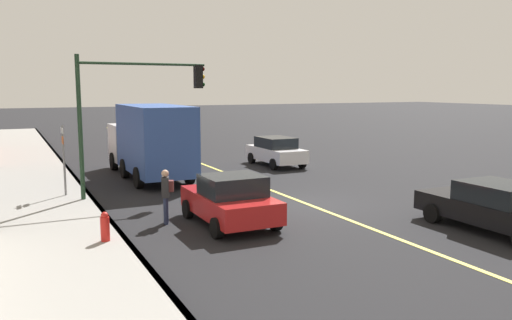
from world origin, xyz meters
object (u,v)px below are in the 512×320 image
street_sign_post (64,156)px  fire_hydrant (105,229)px  truck_blue (150,140)px  pedestrian_with_backpack (166,192)px  car_red (230,200)px  traffic_light_mast (133,100)px  car_white (276,151)px  car_black (497,207)px

street_sign_post → fire_hydrant: street_sign_post is taller
truck_blue → pedestrian_with_backpack: size_ratio=4.65×
car_red → street_sign_post: (6.11, 4.16, 0.88)m
pedestrian_with_backpack → traffic_light_mast: bearing=0.1°
car_white → street_sign_post: street_sign_post is taller
truck_blue → street_sign_post: bearing=127.0°
car_black → fire_hydrant: size_ratio=5.09×
traffic_light_mast → fire_hydrant: traffic_light_mast is taller
car_white → traffic_light_mast: bearing=119.7°
car_black → traffic_light_mast: 12.84m
car_white → pedestrian_with_backpack: 12.58m
street_sign_post → fire_hydrant: bearing=-177.4°
car_black → truck_blue: bearing=26.8°
car_black → car_white: 14.22m
fire_hydrant → street_sign_post: bearing=2.6°
car_white → traffic_light_mast: size_ratio=0.74×
pedestrian_with_backpack → fire_hydrant: (-1.56, 2.13, -0.52)m
pedestrian_with_backpack → traffic_light_mast: traffic_light_mast is taller
truck_blue → traffic_light_mast: (-4.12, 1.66, 1.95)m
car_red → street_sign_post: street_sign_post is taller
car_black → street_sign_post: 14.96m
truck_blue → street_sign_post: (-3.08, 4.09, -0.13)m
street_sign_post → fire_hydrant: (-6.70, -0.30, -1.18)m
street_sign_post → car_red: bearing=-145.7°
fire_hydrant → car_red: bearing=-81.3°
truck_blue → fire_hydrant: bearing=158.8°
truck_blue → pedestrian_with_backpack: truck_blue is taller
street_sign_post → fire_hydrant: size_ratio=2.97×
car_red → pedestrian_with_backpack: 2.00m
car_white → truck_blue: (-0.86, 7.05, 0.98)m
pedestrian_with_backpack → street_sign_post: size_ratio=0.61×
car_white → street_sign_post: 11.85m
truck_blue → fire_hydrant: (-9.78, 3.79, -1.31)m
truck_blue → traffic_light_mast: traffic_light_mast is taller
car_black → fire_hydrant: bearing=71.2°
car_black → traffic_light_mast: (9.24, 8.40, 3.00)m
car_red → traffic_light_mast: 6.13m
car_white → pedestrian_with_backpack: (-9.07, 8.71, 0.19)m
car_red → traffic_light_mast: (5.08, 1.73, 2.96)m
car_black → pedestrian_with_backpack: 9.84m
car_black → car_white: size_ratio=1.20×
traffic_light_mast → street_sign_post: (1.04, 2.43, -2.08)m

